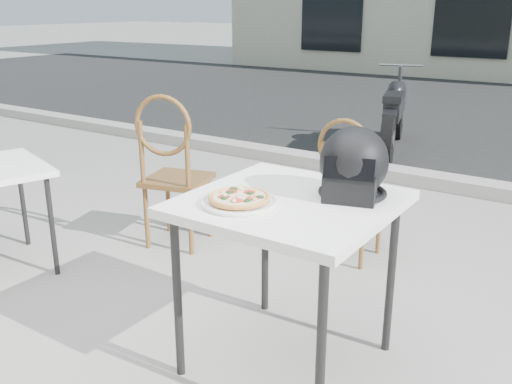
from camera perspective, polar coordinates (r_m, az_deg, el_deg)
The scene contains 10 objects.
ground at distance 2.99m, azimuth -1.50°, elevation -13.98°, with size 80.00×80.00×0.00m, color gray.
street_asphalt at distance 9.32m, azimuth 24.21°, elevation 6.82°, with size 30.00×8.00×0.00m, color black.
curb at distance 5.49m, azimuth 16.76°, elevation 1.23°, with size 30.00×0.25×0.12m, color #9D9A93.
cafe_table_main at distance 2.46m, azimuth 3.37°, elevation -2.27°, with size 0.85×0.85×0.81m.
plate at distance 2.36m, azimuth -1.68°, elevation -1.03°, with size 0.38×0.38×0.02m.
pizza at distance 2.36m, azimuth -1.68°, elevation -0.55°, with size 0.28×0.28×0.03m.
helmet at distance 2.46m, azimuth 9.72°, elevation 2.55°, with size 0.37×0.38×0.30m.
cafe_chair_main at distance 3.63m, azimuth 9.21°, elevation 0.95°, with size 0.37×0.37×0.95m.
cafe_chair_side at distance 3.82m, azimuth -8.45°, elevation 2.83°, with size 0.50×0.50×1.07m.
motorcycle at distance 6.63m, azimuth 13.64°, elevation 7.46°, with size 0.68×1.84×0.94m.
Camera 1 is at (1.46, -2.07, 1.60)m, focal length 40.00 mm.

